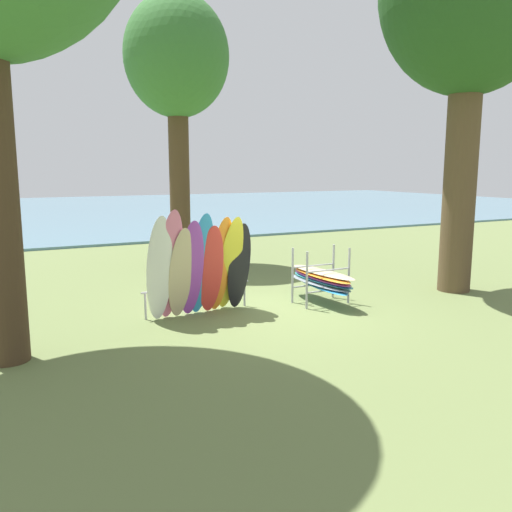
% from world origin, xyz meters
% --- Properties ---
extents(ground_plane, '(80.00, 80.00, 0.00)m').
position_xyz_m(ground_plane, '(0.00, 0.00, 0.00)').
color(ground_plane, olive).
extents(lake_water, '(80.00, 36.00, 0.10)m').
position_xyz_m(lake_water, '(0.00, 29.18, 0.05)').
color(lake_water, slate).
rests_on(lake_water, ground).
extents(tree_mid_behind, '(3.16, 3.16, 8.12)m').
position_xyz_m(tree_mid_behind, '(0.00, 6.35, 6.11)').
color(tree_mid_behind, '#4C3823').
rests_on(tree_mid_behind, ground).
extents(leaning_board_pile, '(2.38, 0.85, 2.23)m').
position_xyz_m(leaning_board_pile, '(-1.61, 0.37, 1.01)').
color(leaning_board_pile, white).
rests_on(leaning_board_pile, ground).
extents(board_storage_rack, '(1.15, 2.13, 1.25)m').
position_xyz_m(board_storage_rack, '(1.18, 0.15, 0.55)').
color(board_storage_rack, '#9EA0A5').
rests_on(board_storage_rack, ground).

